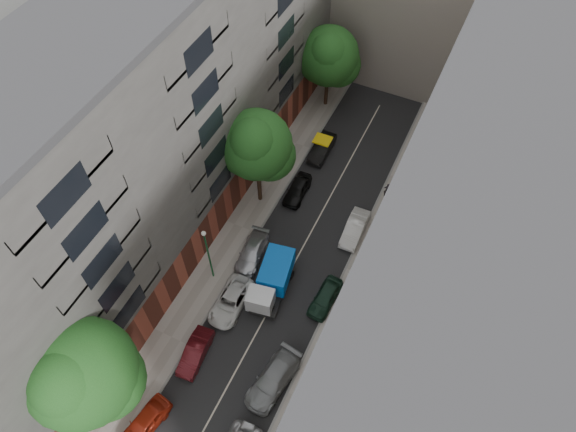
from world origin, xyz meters
The scene contains 21 objects.
ground centered at (0.00, 0.00, 0.00)m, with size 120.00×120.00×0.00m, color #4C4C49.
road_surface centered at (0.00, 0.00, 0.01)m, with size 8.00×44.00×0.02m, color black.
sidewalk_left centered at (-5.50, 0.00, 0.07)m, with size 3.00×44.00×0.15m, color gray.
sidewalk_right centered at (5.50, 0.00, 0.07)m, with size 3.00×44.00×0.15m, color gray.
building_left centered at (-11.00, 0.00, 10.00)m, with size 8.00×44.00×20.00m, color #454340.
building_right centered at (11.00, 0.00, 10.00)m, with size 8.00×44.00×20.00m, color tan.
tarp_truck centered at (-0.60, -4.08, 1.35)m, with size 2.94×5.61×2.45m.
car_left_0 centered at (-3.60, -17.00, 0.68)m, with size 1.62×4.02×1.37m, color maroon.
car_left_1 centered at (-3.13, -11.40, 0.64)m, with size 1.35×3.88×1.28m, color #4A0E14.
car_left_2 centered at (-2.80, -6.78, 0.64)m, with size 2.13×4.62×1.29m, color silver.
car_left_3 centered at (-3.38, -2.20, 0.65)m, with size 1.81×4.45×1.29m, color #B8B8BD.
car_left_4 centered at (-2.80, 5.40, 0.67)m, with size 1.58×3.94×1.34m, color black.
car_left_5 centered at (-2.80, 11.00, 0.69)m, with size 1.46×4.19×1.38m, color black.
car_right_1 centered at (2.80, -10.80, 0.72)m, with size 2.03×4.98×1.45m, color slate.
car_right_2 centered at (3.60, -3.40, 0.66)m, with size 1.56×3.88×1.32m, color black.
car_right_3 centered at (3.33, 3.60, 0.69)m, with size 1.46×4.17×1.38m, color silver.
tree_near centered at (-6.09, -17.11, 6.89)m, with size 6.58×6.49×10.29m.
tree_mid centered at (-5.43, 3.33, 6.77)m, with size 5.93×5.75×9.90m.
tree_far centered at (-5.07, 17.40, 5.80)m, with size 5.92×5.74×8.72m.
lamp_post centered at (-5.32, -5.17, 3.96)m, with size 0.36×0.36×6.15m.
pedestrian centered at (4.50, 8.49, 0.97)m, with size 0.60×0.39×1.64m, color black.
Camera 1 is at (8.82, -21.11, 36.01)m, focal length 32.00 mm.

